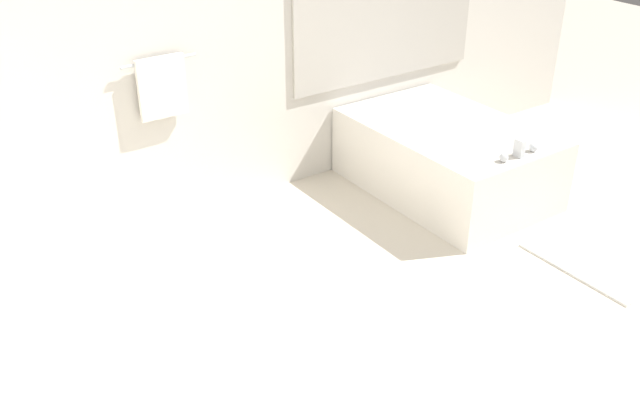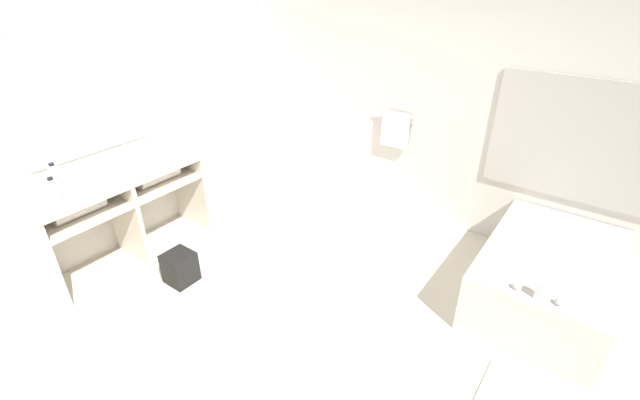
{
  "view_description": "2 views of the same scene",
  "coord_description": "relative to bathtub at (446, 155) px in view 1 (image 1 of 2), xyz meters",
  "views": [
    {
      "loc": [
        -1.92,
        -1.97,
        2.51
      ],
      "look_at": [
        -0.12,
        0.64,
        0.79
      ],
      "focal_mm": 40.0,
      "sensor_mm": 36.0,
      "label": 1
    },
    {
      "loc": [
        1.67,
        -1.98,
        2.6
      ],
      "look_at": [
        -0.26,
        0.68,
        0.77
      ],
      "focal_mm": 24.0,
      "sensor_mm": 36.0,
      "label": 2
    }
  ],
  "objects": [
    {
      "name": "ground_plane",
      "position": [
        -1.56,
        -1.44,
        -0.29
      ],
      "size": [
        16.0,
        16.0,
        0.0
      ],
      "primitive_type": "plane",
      "color": "beige",
      "rests_on": "ground"
    },
    {
      "name": "wall_back_with_blinds",
      "position": [
        -1.51,
        0.79,
        1.05
      ],
      "size": [
        7.4,
        0.13,
        2.7
      ],
      "color": "silver",
      "rests_on": "ground_plane"
    },
    {
      "name": "bathtub",
      "position": [
        0.0,
        0.0,
        0.0
      ],
      "size": [
        1.0,
        1.5,
        0.65
      ],
      "color": "silver",
      "rests_on": "ground_plane"
    },
    {
      "name": "bath_mat",
      "position": [
        0.1,
        -1.28,
        -0.28
      ],
      "size": [
        0.48,
        0.81,
        0.02
      ],
      "color": "white",
      "rests_on": "ground_plane"
    }
  ]
}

